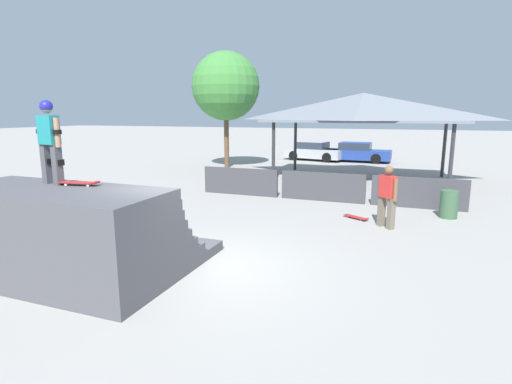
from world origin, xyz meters
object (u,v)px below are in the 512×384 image
skater_on_deck (49,136)px  skateboard_on_deck (81,183)px  skateboard_on_ground (357,217)px  tree_beside_pavilion (226,86)px  bystander_walking (387,194)px  parked_car_blue (356,153)px  trash_bin (449,204)px  parked_car_silver (314,151)px

skater_on_deck → skateboard_on_deck: size_ratio=2.04×
skateboard_on_ground → tree_beside_pavilion: size_ratio=0.12×
bystander_walking → parked_car_blue: (-2.74, 15.76, -0.37)m
skateboard_on_deck → bystander_walking: size_ratio=0.46×
bystander_walking → tree_beside_pavilion: 14.39m
bystander_walking → parked_car_blue: bearing=-36.0°
bystander_walking → trash_bin: 2.56m
skateboard_on_deck → trash_bin: size_ratio=0.94×
tree_beside_pavilion → parked_car_blue: 9.78m
skateboard_on_deck → trash_bin: 10.33m
skater_on_deck → trash_bin: skater_on_deck is taller
parked_car_blue → skateboard_on_ground: bearing=-81.3°
bystander_walking → parked_car_blue: 16.00m
trash_bin → parked_car_blue: size_ratio=0.19×
skateboard_on_deck → skateboard_on_ground: (4.57, 6.14, -1.77)m
bystander_walking → parked_car_blue: size_ratio=0.40×
skateboard_on_deck → skateboard_on_ground: size_ratio=0.98×
skateboard_on_deck → bystander_walking: skateboard_on_deck is taller
skater_on_deck → parked_car_blue: (3.33, 21.31, -2.11)m
bystander_walking → parked_car_silver: bystander_walking is taller
bystander_walking → parked_car_silver: 16.53m
tree_beside_pavilion → parked_car_silver: 7.94m
parked_car_blue → tree_beside_pavilion: bearing=-138.6°
trash_bin → parked_car_blue: (-4.48, 13.96, 0.18)m
skateboard_on_deck → parked_car_blue: size_ratio=0.18×
tree_beside_pavilion → parked_car_silver: size_ratio=1.57×
skateboard_on_deck → parked_car_blue: 21.47m
bystander_walking → skateboard_on_deck: bearing=89.5°
skateboard_on_deck → skateboard_on_ground: skateboard_on_deck is taller
skateboard_on_deck → skateboard_on_ground: 7.85m
skateboard_on_deck → tree_beside_pavilion: (-4.15, 15.58, 2.85)m
tree_beside_pavilion → trash_bin: tree_beside_pavilion is taller
skateboard_on_ground → parked_car_blue: (-1.87, 15.12, 0.54)m
skater_on_deck → trash_bin: 10.96m
bystander_walking → skateboard_on_ground: 1.41m
skater_on_deck → parked_car_silver: bearing=97.5°
trash_bin → tree_beside_pavilion: bearing=143.8°
trash_bin → skateboard_on_ground: bearing=-155.9°
skater_on_deck → bystander_walking: size_ratio=0.93×
trash_bin → parked_car_silver: bearing=117.9°
skateboard_on_deck → parked_car_blue: skateboard_on_deck is taller
skater_on_deck → skateboard_on_ground: 8.51m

